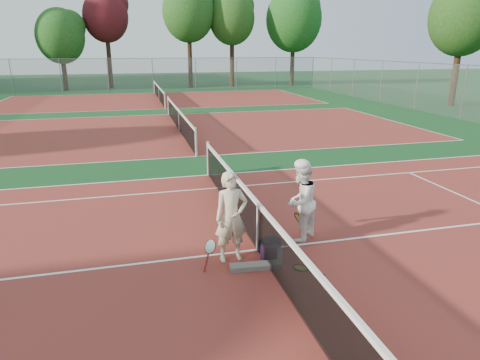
% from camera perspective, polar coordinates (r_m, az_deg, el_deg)
% --- Properties ---
extents(ground, '(130.00, 130.00, 0.00)m').
position_cam_1_polar(ground, '(8.76, 2.37, -9.29)').
color(ground, '#103D1A').
rests_on(ground, ground).
extents(court_main, '(23.77, 10.97, 0.01)m').
position_cam_1_polar(court_main, '(8.75, 2.37, -9.27)').
color(court_main, maroon).
rests_on(court_main, ground).
extents(court_far_a, '(23.77, 10.97, 0.01)m').
position_cam_1_polar(court_far_a, '(21.48, -8.09, 6.57)').
color(court_far_a, maroon).
rests_on(court_far_a, ground).
extents(court_far_b, '(23.77, 10.97, 0.01)m').
position_cam_1_polar(court_far_b, '(34.79, -10.72, 10.47)').
color(court_far_b, maroon).
rests_on(court_far_b, ground).
extents(net_main, '(0.10, 10.98, 1.02)m').
position_cam_1_polar(net_main, '(8.54, 2.41, -6.23)').
color(net_main, black).
rests_on(net_main, ground).
extents(net_far_a, '(0.10, 10.98, 1.02)m').
position_cam_1_polar(net_far_a, '(21.39, -8.15, 7.90)').
color(net_far_a, black).
rests_on(net_far_a, ground).
extents(net_far_b, '(0.10, 10.98, 1.02)m').
position_cam_1_polar(net_far_b, '(34.74, -10.76, 11.30)').
color(net_far_b, black).
rests_on(net_far_b, ground).
extents(fence_back, '(32.00, 0.06, 3.00)m').
position_cam_1_polar(fence_back, '(41.63, -11.55, 13.56)').
color(fence_back, slate).
rests_on(fence_back, ground).
extents(player_a, '(0.67, 0.47, 1.74)m').
position_cam_1_polar(player_a, '(8.04, -1.18, -4.95)').
color(player_a, beige).
rests_on(player_a, ground).
extents(player_b, '(1.04, 1.01, 1.69)m').
position_cam_1_polar(player_b, '(8.98, 8.07, -2.88)').
color(player_b, white).
rests_on(player_b, ground).
extents(racket_red, '(0.41, 0.41, 0.54)m').
position_cam_1_polar(racket_red, '(8.02, -3.99, -9.79)').
color(racket_red, maroon).
rests_on(racket_red, ground).
extents(racket_black_held, '(0.35, 0.34, 0.56)m').
position_cam_1_polar(racket_black_held, '(9.29, 7.78, -5.93)').
color(racket_black_held, black).
rests_on(racket_black_held, ground).
extents(racket_spare, '(0.60, 0.63, 0.03)m').
position_cam_1_polar(racket_spare, '(8.14, 8.09, -11.52)').
color(racket_spare, black).
rests_on(racket_spare, ground).
extents(sports_bag_navy, '(0.43, 0.36, 0.29)m').
position_cam_1_polar(sports_bag_navy, '(8.61, 3.99, -8.74)').
color(sports_bag_navy, black).
rests_on(sports_bag_navy, ground).
extents(sports_bag_purple, '(0.39, 0.35, 0.27)m').
position_cam_1_polar(sports_bag_purple, '(8.40, 3.94, -9.53)').
color(sports_bag_purple, black).
rests_on(sports_bag_purple, ground).
extents(net_cover_canvas, '(0.96, 0.30, 0.10)m').
position_cam_1_polar(net_cover_canvas, '(8.05, 2.04, -11.42)').
color(net_cover_canvas, '#5E5955').
rests_on(net_cover_canvas, ground).
extents(water_bottle, '(0.09, 0.09, 0.30)m').
position_cam_1_polar(water_bottle, '(8.23, 5.31, -10.03)').
color(water_bottle, silver).
rests_on(water_bottle, ground).
extents(tree_back_1, '(4.38, 4.38, 7.46)m').
position_cam_1_polar(tree_back_1, '(44.89, -22.84, 17.24)').
color(tree_back_1, '#382314').
rests_on(tree_back_1, ground).
extents(tree_back_maroon, '(4.32, 4.32, 9.33)m').
position_cam_1_polar(tree_back_maroon, '(46.18, -17.49, 20.06)').
color(tree_back_maroon, '#382314').
rests_on(tree_back_maroon, ground).
extents(tree_back_3, '(5.14, 5.14, 10.29)m').
position_cam_1_polar(tree_back_3, '(45.56, -6.89, 21.36)').
color(tree_back_3, '#382314').
rests_on(tree_back_3, ground).
extents(tree_back_4, '(4.61, 4.61, 9.43)m').
position_cam_1_polar(tree_back_4, '(46.16, -1.10, 20.72)').
color(tree_back_4, '#382314').
rests_on(tree_back_4, ground).
extents(tree_back_5, '(5.79, 5.79, 10.08)m').
position_cam_1_polar(tree_back_5, '(47.86, 7.19, 20.46)').
color(tree_back_5, '#382314').
rests_on(tree_back_5, ground).
extents(tree_right_1, '(4.46, 4.46, 8.45)m').
position_cam_1_polar(tree_right_1, '(34.03, 27.63, 18.66)').
color(tree_right_1, '#382314').
rests_on(tree_right_1, ground).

